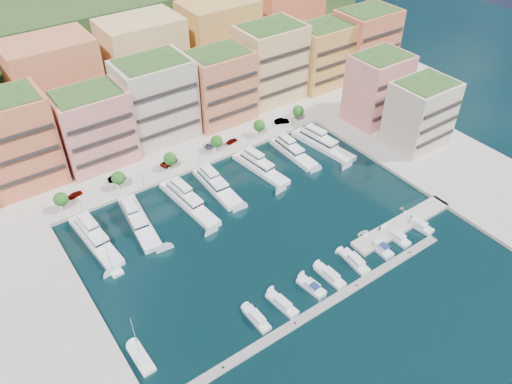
% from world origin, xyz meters
% --- Properties ---
extents(ground, '(400.00, 400.00, 0.00)m').
position_xyz_m(ground, '(0.00, 0.00, 0.00)').
color(ground, black).
rests_on(ground, ground).
extents(north_quay, '(220.00, 64.00, 2.00)m').
position_xyz_m(north_quay, '(0.00, 62.00, 0.00)').
color(north_quay, '#9E998E').
rests_on(north_quay, ground).
extents(east_quay, '(34.00, 76.00, 2.00)m').
position_xyz_m(east_quay, '(62.00, -8.00, 0.00)').
color(east_quay, '#9E998E').
rests_on(east_quay, ground).
extents(west_quay, '(34.00, 76.00, 2.00)m').
position_xyz_m(west_quay, '(-62.00, -8.00, 0.00)').
color(west_quay, '#9E998E').
rests_on(west_quay, ground).
extents(hillside, '(240.00, 40.00, 58.00)m').
position_xyz_m(hillside, '(0.00, 110.00, 0.00)').
color(hillside, '#223D18').
rests_on(hillside, ground).
extents(south_pontoon, '(72.00, 2.20, 0.35)m').
position_xyz_m(south_pontoon, '(-3.00, -30.00, 0.00)').
color(south_pontoon, gray).
rests_on(south_pontoon, ground).
extents(finger_pier, '(32.00, 5.00, 2.00)m').
position_xyz_m(finger_pier, '(30.00, -22.00, 0.00)').
color(finger_pier, '#9E998E').
rests_on(finger_pier, ground).
extents(apartment_1, '(20.00, 16.50, 26.80)m').
position_xyz_m(apartment_1, '(-44.00, 51.99, 14.31)').
color(apartment_1, '#D86748').
rests_on(apartment_1, north_quay).
extents(apartment_2, '(20.00, 15.50, 22.80)m').
position_xyz_m(apartment_2, '(-23.00, 49.99, 12.31)').
color(apartment_2, '#ED8F84').
rests_on(apartment_2, north_quay).
extents(apartment_3, '(22.00, 16.50, 25.80)m').
position_xyz_m(apartment_3, '(-2.00, 51.99, 13.81)').
color(apartment_3, beige).
rests_on(apartment_3, north_quay).
extents(apartment_4, '(20.00, 15.50, 23.80)m').
position_xyz_m(apartment_4, '(20.00, 49.99, 12.81)').
color(apartment_4, '#D57550').
rests_on(apartment_4, north_quay).
extents(apartment_5, '(22.00, 16.50, 26.80)m').
position_xyz_m(apartment_5, '(42.00, 51.99, 14.31)').
color(apartment_5, '#EFB47E').
rests_on(apartment_5, north_quay).
extents(apartment_6, '(20.00, 15.50, 22.80)m').
position_xyz_m(apartment_6, '(64.00, 49.99, 12.31)').
color(apartment_6, '#CD864B').
rests_on(apartment_6, north_quay).
extents(apartment_7, '(22.00, 16.50, 24.80)m').
position_xyz_m(apartment_7, '(84.00, 47.99, 13.31)').
color(apartment_7, '#D86748').
rests_on(apartment_7, north_quay).
extents(apartment_east_a, '(18.00, 14.50, 22.80)m').
position_xyz_m(apartment_east_a, '(62.00, 19.99, 12.31)').
color(apartment_east_a, '#ED8F84').
rests_on(apartment_east_a, east_quay).
extents(apartment_east_b, '(18.00, 14.50, 20.80)m').
position_xyz_m(apartment_east_b, '(62.00, 1.99, 11.31)').
color(apartment_east_b, beige).
rests_on(apartment_east_b, east_quay).
extents(backblock_1, '(26.00, 18.00, 30.00)m').
position_xyz_m(backblock_1, '(-25.00, 74.00, 16.00)').
color(backblock_1, '#D57550').
rests_on(backblock_1, north_quay).
extents(backblock_2, '(26.00, 18.00, 30.00)m').
position_xyz_m(backblock_2, '(5.00, 74.00, 16.00)').
color(backblock_2, '#EFB47E').
rests_on(backblock_2, north_quay).
extents(backblock_3, '(26.00, 18.00, 30.00)m').
position_xyz_m(backblock_3, '(35.00, 74.00, 16.00)').
color(backblock_3, '#CD864B').
rests_on(backblock_3, north_quay).
extents(backblock_4, '(26.00, 18.00, 30.00)m').
position_xyz_m(backblock_4, '(65.00, 74.00, 16.00)').
color(backblock_4, '#D86748').
rests_on(backblock_4, north_quay).
extents(tree_0, '(3.80, 3.80, 5.65)m').
position_xyz_m(tree_0, '(-40.00, 33.50, 4.74)').
color(tree_0, '#473323').
rests_on(tree_0, north_quay).
extents(tree_1, '(3.80, 3.80, 5.65)m').
position_xyz_m(tree_1, '(-24.00, 33.50, 4.74)').
color(tree_1, '#473323').
rests_on(tree_1, north_quay).
extents(tree_2, '(3.80, 3.80, 5.65)m').
position_xyz_m(tree_2, '(-8.00, 33.50, 4.74)').
color(tree_2, '#473323').
rests_on(tree_2, north_quay).
extents(tree_3, '(3.80, 3.80, 5.65)m').
position_xyz_m(tree_3, '(8.00, 33.50, 4.74)').
color(tree_3, '#473323').
rests_on(tree_3, north_quay).
extents(tree_4, '(3.80, 3.80, 5.65)m').
position_xyz_m(tree_4, '(24.00, 33.50, 4.74)').
color(tree_4, '#473323').
rests_on(tree_4, north_quay).
extents(tree_5, '(3.80, 3.80, 5.65)m').
position_xyz_m(tree_5, '(40.00, 33.50, 4.74)').
color(tree_5, '#473323').
rests_on(tree_5, north_quay).
extents(lamppost_0, '(0.30, 0.30, 4.20)m').
position_xyz_m(lamppost_0, '(-36.00, 31.20, 3.83)').
color(lamppost_0, black).
rests_on(lamppost_0, north_quay).
extents(lamppost_1, '(0.30, 0.30, 4.20)m').
position_xyz_m(lamppost_1, '(-18.00, 31.20, 3.83)').
color(lamppost_1, black).
rests_on(lamppost_1, north_quay).
extents(lamppost_2, '(0.30, 0.30, 4.20)m').
position_xyz_m(lamppost_2, '(0.00, 31.20, 3.83)').
color(lamppost_2, black).
rests_on(lamppost_2, north_quay).
extents(lamppost_3, '(0.30, 0.30, 4.20)m').
position_xyz_m(lamppost_3, '(18.00, 31.20, 3.83)').
color(lamppost_3, black).
rests_on(lamppost_3, north_quay).
extents(lamppost_4, '(0.30, 0.30, 4.20)m').
position_xyz_m(lamppost_4, '(36.00, 31.20, 3.83)').
color(lamppost_4, black).
rests_on(lamppost_4, north_quay).
extents(yacht_0, '(6.25, 22.66, 7.30)m').
position_xyz_m(yacht_0, '(-37.42, 18.75, 1.21)').
color(yacht_0, white).
rests_on(yacht_0, ground).
extents(yacht_1, '(7.12, 23.02, 7.30)m').
position_xyz_m(yacht_1, '(-25.64, 18.57, 1.09)').
color(yacht_1, white).
rests_on(yacht_1, ground).
extents(yacht_2, '(6.12, 24.30, 7.30)m').
position_xyz_m(yacht_2, '(-11.30, 17.99, 1.21)').
color(yacht_2, white).
rests_on(yacht_2, ground).
extents(yacht_3, '(5.42, 20.76, 7.30)m').
position_xyz_m(yacht_3, '(-1.24, 19.55, 1.21)').
color(yacht_3, white).
rests_on(yacht_3, ground).
extents(yacht_4, '(6.86, 21.39, 7.30)m').
position_xyz_m(yacht_4, '(13.82, 19.32, 1.09)').
color(yacht_4, white).
rests_on(yacht_4, ground).
extents(yacht_5, '(4.67, 19.17, 7.30)m').
position_xyz_m(yacht_5, '(26.95, 20.25, 1.21)').
color(yacht_5, white).
rests_on(yacht_5, ground).
extents(yacht_6, '(7.71, 23.68, 7.30)m').
position_xyz_m(yacht_6, '(37.19, 18.35, 1.21)').
color(yacht_6, white).
rests_on(yacht_6, ground).
extents(cruiser_2, '(2.49, 7.60, 2.55)m').
position_xyz_m(cruiser_2, '(-18.08, -24.58, 0.55)').
color(cruiser_2, silver).
rests_on(cruiser_2, ground).
extents(cruiser_3, '(3.35, 8.52, 2.55)m').
position_xyz_m(cruiser_3, '(-11.26, -24.59, 0.55)').
color(cruiser_3, silver).
rests_on(cruiser_3, ground).
extents(cruiser_4, '(3.56, 7.36, 2.66)m').
position_xyz_m(cruiser_4, '(-2.86, -24.59, 0.57)').
color(cruiser_4, silver).
rests_on(cruiser_4, ground).
extents(cruiser_5, '(2.90, 8.45, 2.55)m').
position_xyz_m(cruiser_5, '(2.76, -24.59, 0.55)').
color(cruiser_5, silver).
rests_on(cruiser_5, ground).
extents(cruiser_6, '(3.38, 8.92, 2.55)m').
position_xyz_m(cruiser_6, '(10.66, -24.60, 0.55)').
color(cruiser_6, silver).
rests_on(cruiser_6, ground).
extents(cruiser_7, '(2.98, 7.95, 2.66)m').
position_xyz_m(cruiser_7, '(18.90, -24.60, 0.57)').
color(cruiser_7, silver).
rests_on(cruiser_7, ground).
extents(cruiser_8, '(2.55, 7.58, 2.55)m').
position_xyz_m(cruiser_8, '(25.17, -24.58, 0.55)').
color(cruiser_8, silver).
rests_on(cruiser_8, ground).
extents(cruiser_9, '(3.78, 8.79, 2.55)m').
position_xyz_m(cruiser_9, '(33.04, -24.59, 0.55)').
color(cruiser_9, silver).
rests_on(cruiser_9, ground).
extents(sailboat_2, '(3.14, 8.84, 13.20)m').
position_xyz_m(sailboat_2, '(-37.41, 8.30, 0.31)').
color(sailboat_2, white).
rests_on(sailboat_2, ground).
extents(sailboat_0, '(2.98, 8.07, 13.20)m').
position_xyz_m(sailboat_0, '(-42.33, -19.03, 0.32)').
color(sailboat_0, white).
rests_on(sailboat_0, ground).
extents(tender_3, '(1.66, 1.46, 0.83)m').
position_xyz_m(tender_3, '(34.80, -17.60, 0.41)').
color(tender_3, beige).
rests_on(tender_3, ground).
extents(tender_0, '(3.67, 2.73, 0.73)m').
position_xyz_m(tender_0, '(19.44, -18.72, 0.36)').
color(tender_0, white).
rests_on(tender_0, ground).
extents(car_0, '(4.37, 2.54, 1.40)m').
position_xyz_m(car_0, '(-35.54, 37.44, 1.70)').
color(car_0, gray).
rests_on(car_0, north_quay).
extents(car_1, '(5.04, 2.26, 1.61)m').
position_xyz_m(car_1, '(-23.25, 37.70, 1.80)').
color(car_1, gray).
rests_on(car_1, north_quay).
extents(car_2, '(6.28, 4.35, 1.59)m').
position_xyz_m(car_2, '(-7.28, 36.13, 1.80)').
color(car_2, gray).
rests_on(car_2, north_quay).
extents(car_3, '(5.71, 3.03, 1.58)m').
position_xyz_m(car_3, '(8.06, 36.80, 1.79)').
color(car_3, gray).
rests_on(car_3, north_quay).
extents(car_4, '(4.17, 2.30, 1.34)m').
position_xyz_m(car_4, '(14.35, 35.02, 1.67)').
color(car_4, gray).
rests_on(car_4, north_quay).
extents(car_5, '(5.24, 3.54, 1.63)m').
position_xyz_m(car_5, '(34.58, 35.33, 1.82)').
color(car_5, gray).
rests_on(car_5, north_quay).
extents(person_0, '(0.66, 0.75, 1.74)m').
position_xyz_m(person_0, '(22.84, -20.71, 1.87)').
color(person_0, '#252D4A').
rests_on(person_0, finger_pier).
extents(person_1, '(0.86, 0.74, 1.52)m').
position_xyz_m(person_1, '(32.52, -22.60, 1.76)').
color(person_1, brown).
rests_on(person_1, finger_pier).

